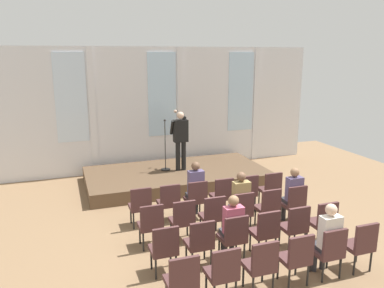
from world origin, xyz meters
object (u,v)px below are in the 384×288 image
chair_r1_c1 (183,218)px  audience_r3_c4 (328,236)px  chair_r0_c1 (169,200)px  audience_r2_c2 (232,224)px  chair_r1_c3 (241,210)px  chair_r3_c5 (361,243)px  audience_r1_c5 (293,192)px  chair_r1_c2 (213,214)px  chair_r2_c0 (164,247)px  chair_r0_c5 (271,187)px  chair_r0_c0 (140,204)px  chair_r3_c3 (297,256)px  chair_r1_c4 (268,206)px  chair_r1_c0 (151,223)px  audience_r1_c3 (240,199)px  mic_stand (165,159)px  audience_r0_c2 (195,187)px  chair_r2_c2 (234,235)px  chair_r3_c1 (223,271)px  chair_r3_c4 (330,249)px  chair_r2_c5 (323,220)px  chair_r0_c4 (247,190)px  chair_r2_c3 (265,230)px  chair_r2_c4 (295,225)px  chair_r3_c0 (182,279)px  speaker (180,136)px  chair_r0_c2 (196,197)px  chair_r1_c5 (294,202)px  chair_r3_c2 (261,263)px  chair_r0_c3 (222,194)px

chair_r1_c1 → audience_r3_c4: (1.98, -1.95, 0.21)m
chair_r0_c1 → audience_r2_c2: (0.66, -1.95, 0.18)m
chair_r1_c3 → chair_r3_c5: (1.32, -2.03, 0.00)m
audience_r1_c5 → chair_r1_c2: bearing=-177.7°
chair_r2_c0 → chair_r0_c5: bearing=31.6°
chair_r0_c5 → chair_r0_c0: bearing=180.0°
chair_r3_c3 → chair_r1_c4: bearing=72.0°
chair_r3_c3 → chair_r1_c0: bearing=134.3°
chair_r0_c5 → audience_r1_c3: size_ratio=0.69×
mic_stand → chair_r1_c4: size_ratio=1.65×
audience_r0_c2 → mic_stand: bearing=89.5°
mic_stand → chair_r2_c2: mic_stand is taller
chair_r3_c1 → chair_r3_c3: 1.32m
audience_r2_c2 → chair_r3_c4: size_ratio=1.37×
chair_r2_c5 → chair_r2_c2: bearing=180.0°
chair_r0_c4 → chair_r2_c3: size_ratio=1.00×
chair_r1_c2 → audience_r1_c5: audience_r1_c5 is taller
chair_r2_c5 → chair_r3_c5: same height
mic_stand → chair_r1_c2: 3.82m
chair_r1_c1 → chair_r1_c2: size_ratio=1.00×
chair_r2_c3 → chair_r2_c4: same height
chair_r3_c0 → speaker: bearing=72.7°
audience_r3_c4 → chair_r1_c3: bearing=108.7°
chair_r0_c0 → chair_r2_c2: 2.42m
chair_r2_c0 → chair_r3_c0: bearing=-90.0°
chair_r1_c3 → chair_r3_c5: bearing=-56.9°
chair_r0_c2 → audience_r1_c5: audience_r1_c5 is taller
chair_r2_c0 → chair_r2_c3: size_ratio=1.00×
chair_r1_c4 → chair_r1_c0: bearing=180.0°
speaker → chair_r2_c0: bearing=-110.8°
audience_r1_c3 → chair_r3_c1: audience_r1_c3 is taller
chair_r1_c1 → chair_r1_c4: same height
audience_r0_c2 → chair_r2_c3: audience_r0_c2 is taller
chair_r1_c4 → chair_r1_c5: same height
chair_r1_c1 → chair_r1_c5: bearing=0.0°
mic_stand → chair_r2_c2: (-0.02, -4.83, -0.17)m
chair_r0_c5 → chair_r3_c2: same height
audience_r1_c3 → chair_r2_c3: (0.00, -1.09, -0.22)m
chair_r1_c2 → chair_r1_c3: (0.66, 0.00, 0.00)m
chair_r0_c1 → chair_r2_c4: bearing=-45.7°
audience_r1_c3 → chair_r2_c0: 2.28m
audience_r2_c2 → chair_r3_c5: 2.27m
chair_r1_c4 → audience_r1_c5: audience_r1_c5 is taller
chair_r0_c2 → chair_r3_c4: same height
chair_r1_c0 → chair_r3_c5: 3.88m
chair_r0_c3 → chair_r1_c2: same height
audience_r0_c2 → audience_r1_c5: bearing=-27.1°
chair_r3_c2 → audience_r0_c2: bearing=90.0°
chair_r0_c1 → audience_r3_c4: audience_r3_c4 is taller
chair_r1_c3 → chair_r1_c5: bearing=0.0°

